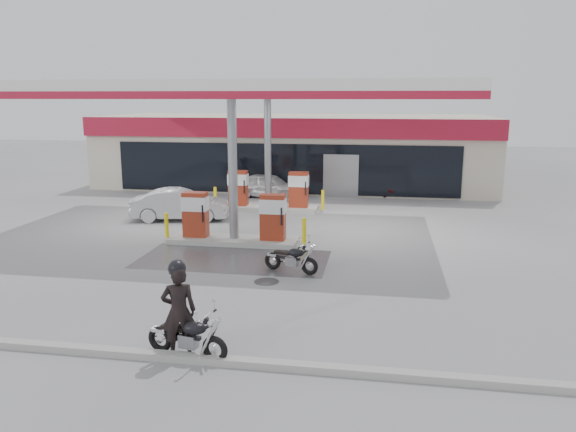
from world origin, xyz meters
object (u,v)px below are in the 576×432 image
biker_main (179,311)px  parked_car_right (371,185)px  pump_island_near (234,223)px  pump_island_far (268,195)px  attendant (234,180)px  hatchback_silver (180,205)px  parked_car_left (155,176)px  main_motorcycle (188,338)px  parked_motorcycle (292,259)px  sedan_white (269,185)px

biker_main → parked_car_right: (3.26, 19.92, -0.43)m
pump_island_near → parked_car_right: bearing=68.0°
pump_island_far → attendant: size_ratio=2.77×
hatchback_silver → biker_main: bearing=-171.2°
pump_island_far → attendant: (-2.36, 2.80, 0.22)m
pump_island_far → parked_car_left: bearing=142.9°
pump_island_near → main_motorcycle: pump_island_near is taller
parked_motorcycle → hatchback_silver: 8.55m
biker_main → attendant: (-3.60, 17.57, -0.01)m
pump_island_near → pump_island_far: 6.00m
pump_island_near → parked_car_left: pump_island_near is taller
parked_motorcycle → main_motorcycle: bearing=-84.1°
biker_main → parked_car_left: biker_main is taller
attendant → parked_car_right: attendant is taller
parked_car_right → parked_car_left: bearing=107.2°
attendant → biker_main: bearing=168.5°
main_motorcycle → hatchback_silver: (-4.63, 12.11, 0.25)m
biker_main → hatchback_silver: 12.87m
parked_car_left → biker_main: bearing=-177.6°
biker_main → attendant: biker_main is taller
pump_island_far → main_motorcycle: (1.43, -14.81, -0.30)m
biker_main → parked_car_right: biker_main is taller
pump_island_near → parked_car_right: (4.50, 11.15, -0.21)m
biker_main → parked_car_right: 20.19m
main_motorcycle → hatchback_silver: hatchback_silver is taller
sedan_white → attendant: (-1.73, -0.40, 0.31)m
hatchback_silver → parked_car_right: (7.71, 7.85, -0.15)m
main_motorcycle → attendant: size_ratio=0.97×
parked_motorcycle → parked_car_left: size_ratio=0.43×
attendant → parked_car_left: attendant is taller
hatchback_silver → parked_car_left: bearing=17.0°
biker_main → hatchback_silver: biker_main is taller
pump_island_near → pump_island_far: size_ratio=1.00×
parked_car_right → main_motorcycle: bearing=-167.6°
main_motorcycle → sedan_white: (-2.06, 18.01, 0.21)m
attendant → parked_motorcycle: bearing=179.6°
pump_island_near → hatchback_silver: 4.60m
pump_island_near → attendant: size_ratio=2.77×
attendant → pump_island_far: bearing=-162.9°
pump_island_far → sedan_white: size_ratio=1.41×
pump_island_near → main_motorcycle: (1.43, -8.81, -0.30)m
pump_island_far → parked_car_left: size_ratio=1.30×
biker_main → main_motorcycle: bearing=148.4°
pump_island_near → hatchback_silver: size_ratio=1.29×
main_motorcycle → hatchback_silver: size_ratio=0.45×
pump_island_near → parked_car_left: (-7.93, 12.00, -0.14)m
sedan_white → parked_car_left: 7.81m
pump_island_far → attendant: bearing=130.1°
pump_island_far → parked_motorcycle: (2.56, -9.01, -0.31)m
attendant → parked_car_left: size_ratio=0.47×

